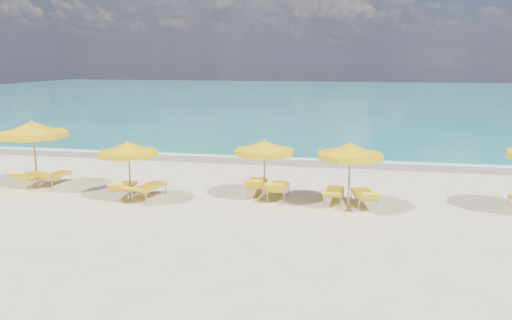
# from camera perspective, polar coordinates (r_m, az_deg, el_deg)

# --- Properties ---
(ground_plane) EXTENTS (120.00, 120.00, 0.00)m
(ground_plane) POSITION_cam_1_polar(r_m,az_deg,el_deg) (17.00, -0.96, -4.97)
(ground_plane) COLOR beige
(ocean) EXTENTS (120.00, 80.00, 0.30)m
(ocean) POSITION_cam_1_polar(r_m,az_deg,el_deg) (64.21, 7.95, 7.15)
(ocean) COLOR #147273
(ocean) RESTS_ON ground
(wet_sand_band) EXTENTS (120.00, 2.60, 0.01)m
(wet_sand_band) POSITION_cam_1_polar(r_m,az_deg,el_deg) (24.08, 2.66, -0.03)
(wet_sand_band) COLOR tan
(wet_sand_band) RESTS_ON ground
(foam_line) EXTENTS (120.00, 1.20, 0.03)m
(foam_line) POSITION_cam_1_polar(r_m,az_deg,el_deg) (24.85, 2.93, 0.33)
(foam_line) COLOR white
(foam_line) RESTS_ON ground
(whitecap_near) EXTENTS (14.00, 0.36, 0.05)m
(whitecap_near) POSITION_cam_1_polar(r_m,az_deg,el_deg) (34.59, -4.91, 3.49)
(whitecap_near) COLOR white
(whitecap_near) RESTS_ON ground
(whitecap_far) EXTENTS (18.00, 0.30, 0.05)m
(whitecap_far) POSITION_cam_1_polar(r_m,az_deg,el_deg) (40.50, 17.46, 4.18)
(whitecap_far) COLOR white
(whitecap_far) RESTS_ON ground
(umbrella_2) EXTENTS (3.34, 3.34, 2.60)m
(umbrella_2) POSITION_cam_1_polar(r_m,az_deg,el_deg) (20.34, -24.17, 3.15)
(umbrella_2) COLOR tan
(umbrella_2) RESTS_ON ground
(umbrella_3) EXTENTS (2.36, 2.36, 2.10)m
(umbrella_3) POSITION_cam_1_polar(r_m,az_deg,el_deg) (17.51, -14.38, 1.18)
(umbrella_3) COLOR tan
(umbrella_3) RESTS_ON ground
(umbrella_4) EXTENTS (2.75, 2.75, 2.14)m
(umbrella_4) POSITION_cam_1_polar(r_m,az_deg,el_deg) (17.04, 0.97, 1.38)
(umbrella_4) COLOR tan
(umbrella_4) RESTS_ON ground
(umbrella_5) EXTENTS (2.75, 2.75, 2.21)m
(umbrella_5) POSITION_cam_1_polar(r_m,az_deg,el_deg) (16.35, 10.71, 0.97)
(umbrella_5) COLOR tan
(umbrella_5) RESTS_ON ground
(lounger_2_left) EXTENTS (0.77, 1.75, 0.78)m
(lounger_2_left) POSITION_cam_1_polar(r_m,az_deg,el_deg) (21.11, -24.29, -2.13)
(lounger_2_left) COLOR #A5A8AD
(lounger_2_left) RESTS_ON ground
(lounger_2_right) EXTENTS (0.71, 1.83, 0.80)m
(lounger_2_right) POSITION_cam_1_polar(r_m,az_deg,el_deg) (20.90, -21.97, -2.04)
(lounger_2_right) COLOR #A5A8AD
(lounger_2_right) RESTS_ON ground
(lounger_3_left) EXTENTS (0.87, 1.84, 0.77)m
(lounger_3_left) POSITION_cam_1_polar(r_m,az_deg,el_deg) (18.34, -14.75, -3.42)
(lounger_3_left) COLOR #A5A8AD
(lounger_3_left) RESTS_ON ground
(lounger_3_right) EXTENTS (0.98, 2.04, 0.71)m
(lounger_3_right) POSITION_cam_1_polar(r_m,az_deg,el_deg) (17.97, -12.17, -3.56)
(lounger_3_right) COLOR #A5A8AD
(lounger_3_right) RESTS_ON ground
(lounger_4_left) EXTENTS (0.81, 2.06, 0.87)m
(lounger_4_left) POSITION_cam_1_polar(r_m,az_deg,el_deg) (17.96, 0.13, -3.24)
(lounger_4_left) COLOR #A5A8AD
(lounger_4_left) RESTS_ON ground
(lounger_4_right) EXTENTS (0.66, 1.92, 0.84)m
(lounger_4_right) POSITION_cam_1_polar(r_m,az_deg,el_deg) (17.55, 2.57, -3.64)
(lounger_4_right) COLOR #A5A8AD
(lounger_4_right) RESTS_ON ground
(lounger_5_left) EXTENTS (0.72, 1.93, 0.69)m
(lounger_5_left) POSITION_cam_1_polar(r_m,az_deg,el_deg) (17.22, 8.91, -4.13)
(lounger_5_left) COLOR #A5A8AD
(lounger_5_left) RESTS_ON ground
(lounger_5_right) EXTENTS (0.97, 2.01, 0.80)m
(lounger_5_right) POSITION_cam_1_polar(r_m,az_deg,el_deg) (16.99, 12.22, -4.43)
(lounger_5_right) COLOR #A5A8AD
(lounger_5_right) RESTS_ON ground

